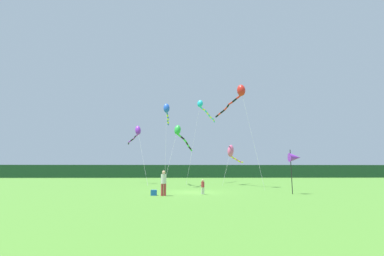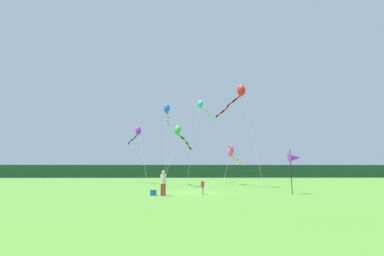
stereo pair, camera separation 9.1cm
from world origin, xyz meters
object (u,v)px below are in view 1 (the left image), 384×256
object	(u,v)px
kite_cyan	(202,107)
kite_red	(239,94)
kite_blue	(167,111)
person_child	(203,186)
kite_green	(180,134)
person_adult	(164,182)
kite_rainbow	(231,152)
banner_flag_pole	(295,158)
kite_purple	(137,132)
cooler_box	(154,193)

from	to	relation	value
kite_cyan	kite_red	bearing A→B (deg)	-71.31
kite_blue	person_child	bearing A→B (deg)	-73.24
kite_green	kite_red	bearing A→B (deg)	-9.40
person_child	kite_cyan	bearing A→B (deg)	86.04
person_child	kite_cyan	xyz separation A→B (m)	(1.28, 18.50, 10.62)
kite_blue	kite_green	world-z (taller)	kite_blue
kite_red	person_child	bearing A→B (deg)	-119.21
person_adult	kite_blue	distance (m)	15.58
person_adult	kite_rainbow	world-z (taller)	kite_rainbow
banner_flag_pole	kite_cyan	xyz separation A→B (m)	(-5.96, 18.40, 8.48)
kite_red	kite_purple	world-z (taller)	kite_red
person_child	kite_cyan	world-z (taller)	kite_cyan
cooler_box	kite_green	size ratio (longest dim) A/B	0.05
kite_purple	kite_rainbow	world-z (taller)	kite_purple
kite_red	kite_cyan	world-z (taller)	kite_cyan
person_adult	banner_flag_pole	world-z (taller)	banner_flag_pole
person_adult	kite_purple	xyz separation A→B (m)	(-5.21, 17.70, 6.11)
person_child	kite_red	xyz separation A→B (m)	(4.70, 8.40, 9.78)
kite_green	kite_rainbow	size ratio (longest dim) A/B	1.73
banner_flag_pole	kite_red	xyz separation A→B (m)	(-2.54, 8.29, 7.63)
banner_flag_pole	kite_rainbow	world-z (taller)	kite_rainbow
person_child	kite_cyan	size ratio (longest dim) A/B	0.09
cooler_box	kite_purple	world-z (taller)	kite_purple
banner_flag_pole	kite_rainbow	xyz separation A→B (m)	(-2.66, 13.28, 1.38)
cooler_box	banner_flag_pole	world-z (taller)	banner_flag_pole
kite_green	kite_blue	bearing A→B (deg)	123.69
kite_red	kite_green	world-z (taller)	kite_red
person_child	kite_purple	world-z (taller)	kite_purple
kite_red	kite_green	distance (m)	8.07
kite_blue	kite_rainbow	world-z (taller)	kite_blue
person_adult	kite_red	xyz separation A→B (m)	(7.59, 9.49, 9.40)
kite_rainbow	cooler_box	bearing A→B (deg)	-120.02
banner_flag_pole	person_adult	bearing A→B (deg)	-173.30
kite_purple	kite_rainbow	size ratio (longest dim) A/B	1.75
person_adult	kite_purple	size ratio (longest dim) A/B	0.20
banner_flag_pole	kite_blue	world-z (taller)	kite_blue
person_child	banner_flag_pole	world-z (taller)	banner_flag_pole
kite_blue	kite_cyan	bearing A→B (deg)	52.30
person_adult	person_child	world-z (taller)	person_adult
banner_flag_pole	cooler_box	bearing A→B (deg)	-175.23
cooler_box	kite_green	world-z (taller)	kite_green
banner_flag_pole	kite_red	distance (m)	11.56
kite_red	kite_rainbow	bearing A→B (deg)	91.27
person_child	banner_flag_pole	bearing A→B (deg)	0.84
person_child	person_adult	bearing A→B (deg)	-159.44
kite_blue	person_adult	bearing A→B (deg)	-86.70
kite_rainbow	kite_purple	bearing A→B (deg)	165.72
kite_purple	kite_rainbow	bearing A→B (deg)	-14.28
cooler_box	kite_blue	distance (m)	15.76
kite_blue	kite_rainbow	size ratio (longest dim) A/B	1.96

